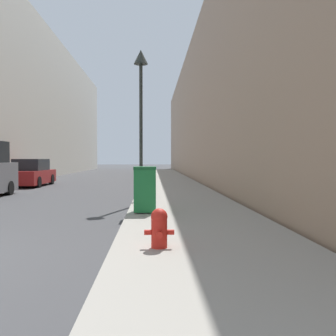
% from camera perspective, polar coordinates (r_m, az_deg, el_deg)
% --- Properties ---
extents(sidewalk_right, '(3.66, 60.00, 0.13)m').
position_cam_1_polar(sidewalk_right, '(23.62, 0.33, -2.41)').
color(sidewalk_right, '#9E998E').
rests_on(sidewalk_right, ground).
extents(building_right_stone, '(12.00, 60.00, 11.02)m').
position_cam_1_polar(building_right_stone, '(33.04, 13.66, 8.11)').
color(building_right_stone, '#9E7F66').
rests_on(building_right_stone, ground).
extents(fire_hydrant, '(0.51, 0.40, 0.67)m').
position_cam_1_polar(fire_hydrant, '(6.46, -1.35, -9.00)').
color(fire_hydrant, red).
rests_on(fire_hydrant, sidewalk_right).
extents(trash_bin, '(0.63, 0.69, 1.30)m').
position_cam_1_polar(trash_bin, '(10.61, -3.53, -3.20)').
color(trash_bin, '#1E7538').
rests_on(trash_bin, sidewalk_right).
extents(lamppost, '(0.51, 0.51, 5.44)m').
position_cam_1_polar(lamppost, '(13.79, -4.15, 11.73)').
color(lamppost, '#2D332D').
rests_on(lamppost, sidewalk_right).
extents(parked_sedan_near, '(1.84, 4.64, 1.63)m').
position_cam_1_polar(parked_sedan_near, '(23.99, -20.08, -0.82)').
color(parked_sedan_near, maroon).
rests_on(parked_sedan_near, ground).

